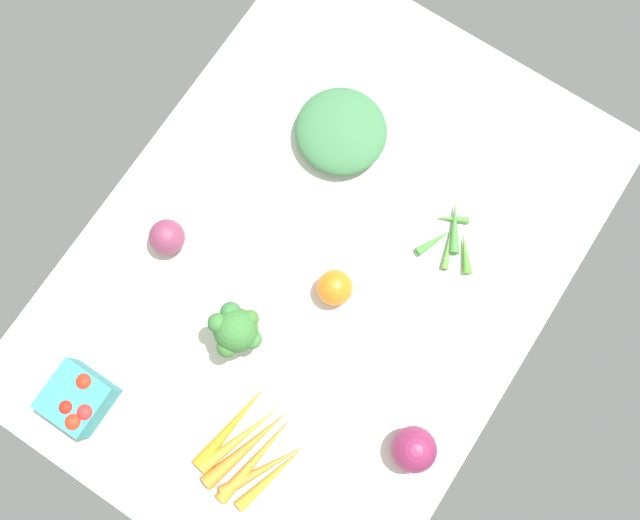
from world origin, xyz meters
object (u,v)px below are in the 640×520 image
(carrot_bunch, at_px, (250,450))
(berry_basket, at_px, (78,399))
(red_onion_near_basket, at_px, (414,449))
(okra_pile, at_px, (452,236))
(broccoli_head, at_px, (236,330))
(leafy_greens_clump, at_px, (341,131))
(heirloom_tomato_orange, at_px, (335,288))
(red_onion_center, at_px, (167,237))

(carrot_bunch, bearing_deg, berry_basket, 107.04)
(red_onion_near_basket, distance_m, okra_pile, 0.37)
(broccoli_head, bearing_deg, leafy_greens_clump, 7.51)
(heirloom_tomato_orange, relative_size, red_onion_center, 0.99)
(leafy_greens_clump, bearing_deg, broccoli_head, -172.49)
(carrot_bunch, height_order, leafy_greens_clump, leafy_greens_clump)
(broccoli_head, distance_m, okra_pile, 0.41)
(red_onion_center, height_order, berry_basket, berry_basket)
(broccoli_head, relative_size, red_onion_near_basket, 1.43)
(leafy_greens_clump, xyz_separation_m, berry_basket, (-0.62, 0.10, 0.01))
(berry_basket, bearing_deg, red_onion_near_basket, -65.03)
(heirloom_tomato_orange, distance_m, carrot_bunch, 0.30)
(leafy_greens_clump, bearing_deg, okra_pile, -101.02)
(red_onion_center, bearing_deg, berry_basket, -172.27)
(berry_basket, bearing_deg, okra_pile, -32.53)
(red_onion_center, height_order, leafy_greens_clump, red_onion_center)
(carrot_bunch, bearing_deg, heirloom_tomato_orange, 5.67)
(heirloom_tomato_orange, xyz_separation_m, berry_basket, (-0.38, 0.25, 0.01))
(red_onion_center, distance_m, red_onion_near_basket, 0.54)
(carrot_bunch, bearing_deg, leafy_greens_clump, 17.88)
(leafy_greens_clump, bearing_deg, berry_basket, 170.68)
(red_onion_center, distance_m, leafy_greens_clump, 0.36)
(red_onion_center, relative_size, berry_basket, 0.67)
(okra_pile, bearing_deg, red_onion_center, 124.14)
(carrot_bunch, xyz_separation_m, leafy_greens_clump, (0.54, 0.17, 0.02))
(broccoli_head, xyz_separation_m, berry_basket, (-0.23, 0.15, -0.03))
(red_onion_center, xyz_separation_m, leafy_greens_clump, (0.33, -0.14, -0.00))
(red_onion_center, xyz_separation_m, okra_pile, (0.28, -0.41, -0.02))
(carrot_bunch, relative_size, berry_basket, 2.07)
(red_onion_near_basket, relative_size, leafy_greens_clump, 0.45)
(heirloom_tomato_orange, height_order, red_onion_near_basket, red_onion_near_basket)
(carrot_bunch, height_order, broccoli_head, broccoli_head)
(okra_pile, bearing_deg, heirloom_tomato_orange, 148.24)
(heirloom_tomato_orange, relative_size, leafy_greens_clump, 0.37)
(carrot_bunch, relative_size, broccoli_head, 1.80)
(red_onion_center, height_order, okra_pile, red_onion_center)
(leafy_greens_clump, xyz_separation_m, okra_pile, (-0.05, -0.26, -0.02))
(carrot_bunch, bearing_deg, broccoli_head, 39.98)
(heirloom_tomato_orange, relative_size, red_onion_near_basket, 0.83)
(red_onion_center, relative_size, leafy_greens_clump, 0.37)
(heirloom_tomato_orange, xyz_separation_m, red_onion_center, (-0.08, 0.29, 0.00))
(carrot_bunch, relative_size, red_onion_near_basket, 2.58)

